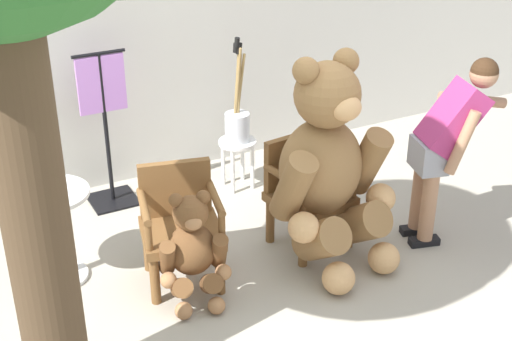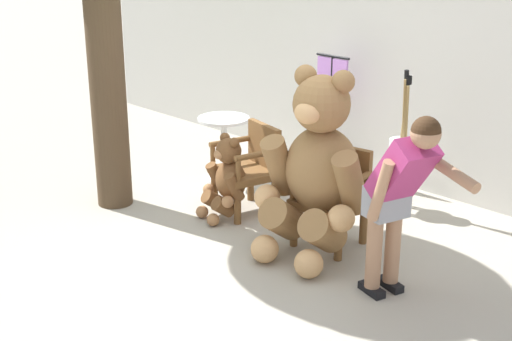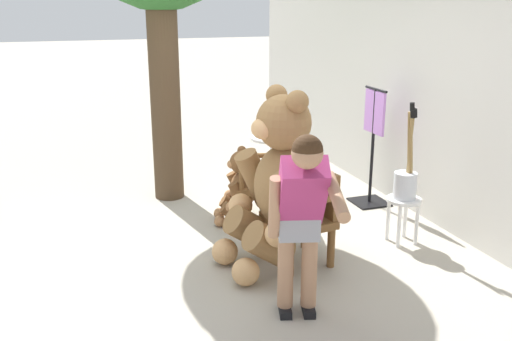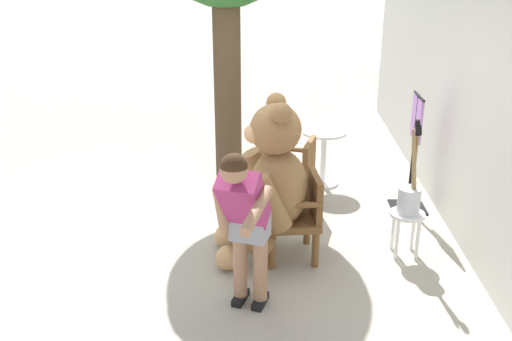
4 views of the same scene
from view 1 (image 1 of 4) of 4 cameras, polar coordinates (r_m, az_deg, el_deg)
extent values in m
plane|color=#A8A091|center=(5.10, 2.46, -10.44)|extent=(60.00, 60.00, 0.00)
cube|color=beige|center=(6.47, -8.24, 11.40)|extent=(10.00, 0.16, 2.80)
cube|color=brown|center=(5.10, -5.97, -5.02)|extent=(0.67, 0.64, 0.07)
cylinder|color=brown|center=(5.03, -8.09, -8.69)|extent=(0.07, 0.07, 0.37)
cylinder|color=brown|center=(5.08, -2.89, -8.02)|extent=(0.07, 0.07, 0.37)
cylinder|color=brown|center=(5.38, -8.64, -6.17)|extent=(0.07, 0.07, 0.37)
cylinder|color=brown|center=(5.42, -3.80, -5.57)|extent=(0.07, 0.07, 0.37)
cube|color=brown|center=(5.18, -6.49, -1.41)|extent=(0.52, 0.18, 0.42)
cylinder|color=brown|center=(4.95, -8.96, -2.86)|extent=(0.17, 0.48, 0.06)
cylinder|color=brown|center=(4.83, -8.60, -5.18)|extent=(0.05, 0.05, 0.22)
cylinder|color=brown|center=(5.01, -3.28, -2.19)|extent=(0.17, 0.48, 0.06)
cylinder|color=brown|center=(4.88, -2.76, -4.47)|extent=(0.05, 0.05, 0.22)
cube|color=brown|center=(5.53, 4.38, -2.29)|extent=(0.62, 0.59, 0.07)
cylinder|color=brown|center=(5.37, 3.80, -5.92)|extent=(0.07, 0.07, 0.37)
cylinder|color=brown|center=(5.63, 7.47, -4.43)|extent=(0.07, 0.07, 0.37)
cylinder|color=brown|center=(5.66, 1.14, -4.05)|extent=(0.07, 0.07, 0.37)
cylinder|color=brown|center=(5.90, 4.75, -2.73)|extent=(0.07, 0.07, 0.37)
cube|color=brown|center=(5.57, 2.97, 0.85)|extent=(0.52, 0.12, 0.42)
cylinder|color=brown|center=(5.27, 2.36, -0.62)|extent=(0.12, 0.48, 0.06)
cylinder|color=brown|center=(5.18, 3.75, -2.58)|extent=(0.05, 0.05, 0.22)
cylinder|color=brown|center=(5.56, 6.47, 0.74)|extent=(0.12, 0.48, 0.06)
cylinder|color=brown|center=(5.47, 7.85, -1.09)|extent=(0.05, 0.05, 0.22)
ellipsoid|color=olive|center=(5.29, 5.18, 0.26)|extent=(0.72, 0.63, 0.76)
sphere|color=olive|center=(5.03, 5.73, 6.05)|extent=(0.48, 0.48, 0.48)
ellipsoid|color=tan|center=(4.90, 7.26, 4.96)|extent=(0.25, 0.20, 0.18)
sphere|color=black|center=(4.90, 7.26, 5.09)|extent=(0.07, 0.07, 0.07)
sphere|color=olive|center=(4.87, 4.02, 7.97)|extent=(0.19, 0.19, 0.19)
sphere|color=olive|center=(5.09, 7.21, 8.68)|extent=(0.19, 0.19, 0.19)
cylinder|color=olive|center=(5.00, 3.00, -1.30)|extent=(0.27, 0.44, 0.57)
sphere|color=tan|center=(5.01, 3.83, -4.57)|extent=(0.23, 0.23, 0.23)
cylinder|color=olive|center=(5.42, 8.91, 0.73)|extent=(0.27, 0.44, 0.57)
sphere|color=tan|center=(5.45, 9.94, -2.18)|extent=(0.23, 0.23, 0.23)
cylinder|color=olive|center=(5.19, 5.25, -5.49)|extent=(0.33, 0.50, 0.44)
sphere|color=tan|center=(5.15, 6.62, -8.55)|extent=(0.24, 0.24, 0.24)
cylinder|color=olive|center=(5.42, 8.53, -4.15)|extent=(0.33, 0.50, 0.44)
sphere|color=tan|center=(5.41, 10.19, -6.91)|extent=(0.24, 0.24, 0.24)
ellipsoid|color=brown|center=(4.98, -5.15, -6.29)|extent=(0.39, 0.35, 0.39)
sphere|color=brown|center=(4.81, -5.26, -3.43)|extent=(0.25, 0.25, 0.25)
ellipsoid|color=#A47148|center=(4.73, -5.03, -4.23)|extent=(0.13, 0.12, 0.09)
sphere|color=black|center=(4.72, -5.04, -4.17)|extent=(0.04, 0.04, 0.04)
sphere|color=brown|center=(4.75, -6.43, -2.39)|extent=(0.10, 0.10, 0.10)
sphere|color=brown|center=(4.78, -4.25, -2.14)|extent=(0.10, 0.10, 0.10)
cylinder|color=brown|center=(4.90, -7.12, -6.95)|extent=(0.16, 0.23, 0.29)
sphere|color=#A47148|center=(4.91, -7.01, -8.70)|extent=(0.12, 0.12, 0.12)
cylinder|color=brown|center=(4.95, -2.95, -6.42)|extent=(0.16, 0.23, 0.29)
sphere|color=#A47148|center=(4.96, -2.63, -8.13)|extent=(0.12, 0.12, 0.12)
cylinder|color=brown|center=(4.97, -5.96, -9.34)|extent=(0.19, 0.27, 0.23)
sphere|color=#A47148|center=(4.94, -5.81, -11.10)|extent=(0.12, 0.12, 0.12)
cylinder|color=brown|center=(4.99, -3.59, -9.02)|extent=(0.19, 0.27, 0.23)
sphere|color=#A47148|center=(4.96, -3.17, -10.74)|extent=(0.12, 0.12, 0.12)
cube|color=black|center=(5.84, 13.29, -5.53)|extent=(0.26, 0.15, 0.06)
cylinder|color=#A37556|center=(5.63, 13.76, -1.73)|extent=(0.12, 0.12, 0.82)
cube|color=black|center=(5.98, 12.60, -4.64)|extent=(0.26, 0.15, 0.06)
cylinder|color=#A37556|center=(5.77, 13.02, -0.90)|extent=(0.12, 0.12, 0.82)
cube|color=gray|center=(5.58, 13.68, 1.23)|extent=(0.29, 0.35, 0.24)
cube|color=#9E2D66|center=(5.53, 15.46, 4.10)|extent=(0.54, 0.44, 0.56)
sphere|color=#A37556|center=(5.51, 17.79, 7.35)|extent=(0.21, 0.21, 0.21)
sphere|color=#382314|center=(5.51, 17.81, 7.55)|extent=(0.21, 0.21, 0.21)
cylinder|color=#A37556|center=(5.78, 16.93, 5.42)|extent=(0.57, 0.24, 0.18)
cylinder|color=#A37556|center=(5.42, 16.18, 2.16)|extent=(0.24, 0.14, 0.50)
cylinder|color=white|center=(6.37, -1.50, 2.28)|extent=(0.34, 0.34, 0.03)
cylinder|color=white|center=(6.59, -1.09, 0.94)|extent=(0.04, 0.04, 0.43)
cylinder|color=white|center=(6.51, -2.64, 0.58)|extent=(0.04, 0.04, 0.43)
cylinder|color=white|center=(6.43, -0.29, 0.26)|extent=(0.04, 0.04, 0.43)
cylinder|color=white|center=(6.35, -1.87, -0.11)|extent=(0.04, 0.04, 0.43)
cylinder|color=silver|center=(6.31, -1.51, 3.48)|extent=(0.22, 0.22, 0.26)
cylinder|color=#997A47|center=(6.19, -1.48, 6.39)|extent=(0.05, 0.10, 0.78)
cylinder|color=black|center=(6.06, -1.53, 10.22)|extent=(0.05, 0.05, 0.09)
cylinder|color=#997A47|center=(6.23, -1.30, 6.24)|extent=(0.07, 0.12, 0.72)
cylinder|color=black|center=(6.10, -1.34, 9.80)|extent=(0.05, 0.05, 0.09)
cylinder|color=#997A47|center=(6.21, -1.38, 6.16)|extent=(0.04, 0.07, 0.72)
cylinder|color=black|center=(6.08, -1.42, 9.69)|extent=(0.05, 0.05, 0.08)
cylinder|color=#997A47|center=(6.21, -1.59, 6.20)|extent=(0.08, 0.03, 0.73)
cylinder|color=black|center=(6.08, -1.64, 9.79)|extent=(0.05, 0.05, 0.08)
cylinder|color=silver|center=(5.16, -16.24, -1.82)|extent=(0.56, 0.56, 0.03)
cylinder|color=silver|center=(5.33, -15.76, -5.22)|extent=(0.07, 0.07, 0.69)
cylinder|color=silver|center=(5.51, -15.33, -8.14)|extent=(0.40, 0.40, 0.03)
cylinder|color=#473523|center=(3.76, -17.35, -2.89)|extent=(0.35, 0.35, 2.59)
cube|color=black|center=(6.44, -11.35, -2.30)|extent=(0.40, 0.40, 0.02)
cylinder|color=black|center=(6.15, -11.90, 3.13)|extent=(0.04, 0.04, 1.35)
cylinder|color=black|center=(5.92, -12.51, 9.12)|extent=(0.44, 0.03, 0.03)
cube|color=#B77AD1|center=(6.00, -12.27, 6.76)|extent=(0.40, 0.03, 0.48)
camera|label=2|loc=(6.29, 67.29, 7.63)|focal=50.00mm
camera|label=3|loc=(7.40, 46.30, 12.96)|focal=40.00mm
camera|label=4|loc=(8.58, 37.63, 20.23)|focal=40.00mm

